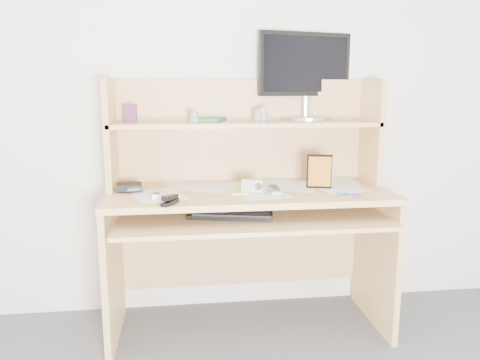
{
  "coord_description": "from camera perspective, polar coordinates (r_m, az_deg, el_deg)",
  "views": [
    {
      "loc": [
        -0.33,
        -0.79,
        1.24
      ],
      "look_at": [
        -0.05,
        1.43,
        0.81
      ],
      "focal_mm": 35.0,
      "sensor_mm": 36.0,
      "label": 1
    }
  ],
  "objects": [
    {
      "name": "chip_stack_d",
      "position": [
        2.45,
        2.17,
        7.86
      ],
      "size": [
        0.05,
        0.05,
        0.06
      ],
      "primitive_type": "cylinder",
      "rotation": [
        0.0,
        0.0,
        -0.34
      ],
      "color": "white",
      "rests_on": "desk"
    },
    {
      "name": "wallet",
      "position": [
        2.38,
        -13.36,
        -0.8
      ],
      "size": [
        0.13,
        0.11,
        0.03
      ],
      "primitive_type": "cube",
      "rotation": [
        0.0,
        0.0,
        0.13
      ],
      "color": "black",
      "rests_on": "paper_clutter"
    },
    {
      "name": "card_box",
      "position": [
        2.46,
        -13.22,
        7.9
      ],
      "size": [
        0.07,
        0.04,
        0.09
      ],
      "primitive_type": "cube",
      "rotation": [
        0.0,
        0.0,
        -0.26
      ],
      "color": "maroon",
      "rests_on": "desk"
    },
    {
      "name": "chip_stack_c",
      "position": [
        2.48,
        2.98,
        7.72
      ],
      "size": [
        0.04,
        0.04,
        0.05
      ],
      "primitive_type": "cylinder",
      "rotation": [
        0.0,
        0.0,
        0.1
      ],
      "color": "black",
      "rests_on": "desk"
    },
    {
      "name": "shelf_book",
      "position": [
        2.47,
        -3.83,
        7.35
      ],
      "size": [
        0.2,
        0.23,
        0.02
      ],
      "primitive_type": "cube",
      "rotation": [
        0.0,
        0.0,
        -0.32
      ],
      "color": "#317C48",
      "rests_on": "desk"
    },
    {
      "name": "back_wall",
      "position": [
        2.61,
        0.14,
        11.06
      ],
      "size": [
        3.6,
        0.04,
        2.5
      ],
      "primitive_type": "cube",
      "color": "silver",
      "rests_on": "floor"
    },
    {
      "name": "tv_remote",
      "position": [
        2.28,
        4.28,
        -1.21
      ],
      "size": [
        0.07,
        0.18,
        0.02
      ],
      "primitive_type": "cube",
      "rotation": [
        0.0,
        0.0,
        -0.1
      ],
      "color": "gray",
      "rests_on": "paper_clutter"
    },
    {
      "name": "blue_pen",
      "position": [
        2.27,
        13.08,
        -1.7
      ],
      "size": [
        0.1,
        0.08,
        0.01
      ],
      "primitive_type": "cylinder",
      "rotation": [
        1.57,
        0.0,
        0.96
      ],
      "color": "#1B32CA",
      "rests_on": "paper_clutter"
    },
    {
      "name": "stapler",
      "position": [
        2.06,
        -8.54,
        -2.34
      ],
      "size": [
        0.08,
        0.12,
        0.04
      ],
      "primitive_type": "cube",
      "rotation": [
        0.0,
        0.0,
        -0.45
      ],
      "color": "black",
      "rests_on": "paper_clutter"
    },
    {
      "name": "desk",
      "position": [
        2.44,
        0.84,
        -2.11
      ],
      "size": [
        1.4,
        0.7,
        1.3
      ],
      "color": "tan",
      "rests_on": "floor"
    },
    {
      "name": "monitor",
      "position": [
        2.63,
        8.01,
        12.72
      ],
      "size": [
        0.54,
        0.27,
        0.47
      ],
      "rotation": [
        0.0,
        0.0,
        0.21
      ],
      "color": "#A7A8AC",
      "rests_on": "desk"
    },
    {
      "name": "chip_stack_b",
      "position": [
        2.46,
        2.88,
        7.98
      ],
      "size": [
        0.05,
        0.05,
        0.07
      ],
      "primitive_type": "cylinder",
      "rotation": [
        0.0,
        0.0,
        -0.02
      ],
      "color": "white",
      "rests_on": "desk"
    },
    {
      "name": "digital_camera",
      "position": [
        2.26,
        1.5,
        -0.71
      ],
      "size": [
        0.11,
        0.06,
        0.06
      ],
      "primitive_type": "cube",
      "rotation": [
        0.0,
        0.0,
        -0.24
      ],
      "color": "#A9AAAC",
      "rests_on": "paper_clutter"
    },
    {
      "name": "keyboard",
      "position": [
        2.22,
        -1.17,
        -4.23
      ],
      "size": [
        0.42,
        0.23,
        0.03
      ],
      "rotation": [
        0.0,
        0.0,
        -0.23
      ],
      "color": "black",
      "rests_on": "desk"
    },
    {
      "name": "flip_phone",
      "position": [
        2.21,
        -10.18,
        -1.73
      ],
      "size": [
        0.06,
        0.09,
        0.02
      ],
      "primitive_type": "cube",
      "rotation": [
        0.0,
        0.0,
        0.17
      ],
      "color": "silver",
      "rests_on": "paper_clutter"
    },
    {
      "name": "paper_clutter",
      "position": [
        2.35,
        1.12,
        -1.16
      ],
      "size": [
        1.32,
        0.54,
        0.01
      ],
      "primitive_type": "cube",
      "color": "silver",
      "rests_on": "desk"
    },
    {
      "name": "game_case",
      "position": [
        2.37,
        9.63,
        1.04
      ],
      "size": [
        0.12,
        0.04,
        0.18
      ],
      "primitive_type": "cube",
      "rotation": [
        0.0,
        0.0,
        -0.25
      ],
      "color": "black",
      "rests_on": "paper_clutter"
    },
    {
      "name": "sticky_note_pad",
      "position": [
        2.27,
        -0.08,
        -1.51
      ],
      "size": [
        0.08,
        0.08,
        0.01
      ],
      "primitive_type": "cube",
      "rotation": [
        0.0,
        0.0,
        0.0
      ],
      "color": "gold",
      "rests_on": "desk"
    },
    {
      "name": "chip_stack_a",
      "position": [
        2.39,
        -5.61,
        7.65
      ],
      "size": [
        0.04,
        0.04,
        0.06
      ],
      "primitive_type": "cylinder",
      "rotation": [
        0.0,
        0.0,
        0.06
      ],
      "color": "black",
      "rests_on": "desk"
    }
  ]
}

